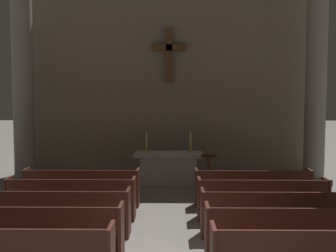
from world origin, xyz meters
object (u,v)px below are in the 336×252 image
object	(u,v)px
pew_left_row_2	(38,231)
pew_right_row_4	(262,199)
pew_left_row_3	(57,212)
pew_right_row_5	(253,188)
column_left_third	(23,79)
candlestick_right	(191,146)
pew_right_row_3	(275,213)
candlestick_left	(147,146)
lectern	(208,174)
pew_left_row_5	(82,187)
column_right_third	(316,78)
altar	(169,167)
pew_right_row_2	(291,232)
pew_left_row_4	(71,198)

from	to	relation	value
pew_left_row_2	pew_right_row_4	world-z (taller)	same
pew_left_row_3	pew_right_row_5	world-z (taller)	same
pew_left_row_2	pew_right_row_4	distance (m)	4.92
column_left_third	candlestick_right	size ratio (longest dim) A/B	10.35
pew_left_row_3	candlestick_right	xyz separation A→B (m)	(2.88, 4.95, 0.74)
pew_right_row_3	candlestick_left	bearing A→B (deg)	120.20
pew_right_row_4	lectern	size ratio (longest dim) A/B	2.55
pew_left_row_2	candlestick_left	bearing A→B (deg)	76.32
pew_left_row_2	pew_right_row_4	xyz separation A→B (m)	(4.37, 2.28, 0.00)
pew_left_row_3	candlestick_right	world-z (taller)	candlestick_right
pew_left_row_5	candlestick_left	world-z (taller)	candlestick_left
pew_right_row_3	column_right_third	distance (m)	6.37
pew_left_row_5	pew_right_row_5	distance (m)	4.37
altar	pew_right_row_5	bearing A→B (deg)	-50.81
pew_right_row_3	candlestick_right	bearing A→B (deg)	106.67
pew_right_row_3	altar	distance (m)	5.41
pew_left_row_3	pew_right_row_2	size ratio (longest dim) A/B	1.00
pew_right_row_4	candlestick_left	xyz separation A→B (m)	(-2.88, 3.82, 0.74)
pew_left_row_2	pew_right_row_3	world-z (taller)	same
pew_left_row_3	pew_left_row_4	world-z (taller)	same
candlestick_left	lectern	xyz separation A→B (m)	(1.88, -1.20, -0.67)
pew_left_row_2	altar	distance (m)	6.47
pew_left_row_2	lectern	xyz separation A→B (m)	(3.36, 4.89, 0.07)
pew_left_row_2	pew_right_row_3	xyz separation A→B (m)	(4.37, 1.14, 0.00)
altar	pew_right_row_4	bearing A→B (deg)	-60.22
pew_right_row_4	candlestick_right	distance (m)	4.16
pew_right_row_2	altar	size ratio (longest dim) A/B	1.33
pew_left_row_3	pew_right_row_4	size ratio (longest dim) A/B	1.00
pew_right_row_4	column_left_third	size ratio (longest dim) A/B	0.43
pew_right_row_2	pew_left_row_2	bearing A→B (deg)	180.00
pew_left_row_4	pew_right_row_2	size ratio (longest dim) A/B	1.00
pew_left_row_4	pew_right_row_3	bearing A→B (deg)	-14.61
pew_left_row_5	column_left_third	world-z (taller)	column_left_third
pew_right_row_4	pew_right_row_2	bearing A→B (deg)	-90.00
pew_right_row_2	lectern	world-z (taller)	lectern
pew_left_row_3	pew_right_row_2	world-z (taller)	same
candlestick_right	lectern	size ratio (longest dim) A/B	0.58
pew_left_row_4	lectern	world-z (taller)	lectern
pew_left_row_5	pew_right_row_2	distance (m)	5.54
pew_right_row_4	column_right_third	bearing A→B (deg)	57.95
pew_right_row_3	altar	size ratio (longest dim) A/B	1.33
pew_right_row_2	pew_right_row_5	bearing A→B (deg)	90.00
candlestick_right	pew_left_row_3	bearing A→B (deg)	-120.20
altar	candlestick_right	bearing A→B (deg)	0.00
pew_left_row_4	lectern	xyz separation A→B (m)	(3.36, 2.62, 0.07)
pew_right_row_4	pew_left_row_2	bearing A→B (deg)	-152.47
pew_left_row_2	candlestick_right	distance (m)	6.78
pew_right_row_2	lectern	size ratio (longest dim) A/B	2.55
pew_right_row_2	pew_right_row_3	world-z (taller)	same
pew_left_row_4	candlestick_left	xyz separation A→B (m)	(1.48, 3.82, 0.74)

